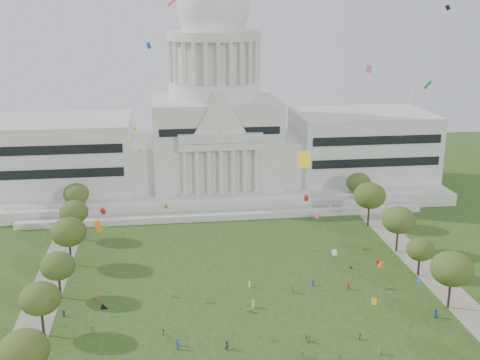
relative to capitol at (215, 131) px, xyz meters
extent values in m
cube|color=beige|center=(0.00, 1.41, -20.30)|extent=(160.00, 60.00, 4.00)
cube|color=beige|center=(0.00, -31.59, -21.30)|extent=(130.00, 3.00, 2.00)
cube|color=beige|center=(0.00, -23.59, -19.80)|extent=(140.00, 3.00, 5.00)
cube|color=silver|center=(-55.00, 0.41, -7.30)|extent=(50.00, 34.00, 22.00)
cube|color=silver|center=(55.00, 0.41, -7.30)|extent=(50.00, 34.00, 22.00)
cube|color=silver|center=(-27.00, -1.59, -10.30)|extent=(12.00, 26.00, 16.00)
cube|color=silver|center=(27.00, -1.59, -10.30)|extent=(12.00, 26.00, 16.00)
cube|color=silver|center=(0.00, 0.41, -4.30)|extent=(44.00, 38.00, 28.00)
cube|color=silver|center=(0.00, -19.59, -1.10)|extent=(28.00, 3.00, 2.40)
cube|color=black|center=(-55.00, -16.79, -5.30)|extent=(46.00, 0.40, 11.00)
cube|color=black|center=(55.00, -16.79, -5.30)|extent=(46.00, 0.40, 11.00)
cylinder|color=silver|center=(0.00, 0.41, 15.10)|extent=(32.00, 32.00, 6.00)
cylinder|color=silver|center=(0.00, 0.41, 25.10)|extent=(28.00, 28.00, 14.00)
cylinder|color=beige|center=(0.00, 0.41, 33.60)|extent=(32.40, 32.40, 3.00)
cylinder|color=silver|center=(0.00, 0.41, 39.10)|extent=(22.00, 22.00, 8.00)
ellipsoid|color=silver|center=(0.00, 0.41, 43.10)|extent=(25.00, 25.00, 26.20)
cube|color=gray|center=(-48.00, -83.59, -22.28)|extent=(8.00, 160.00, 0.04)
cube|color=gray|center=(48.00, -83.59, -22.28)|extent=(8.00, 160.00, 0.04)
ellipsoid|color=#3D4D18|center=(-44.07, -116.55, -13.33)|extent=(8.86, 8.86, 7.25)
cylinder|color=black|center=(-45.04, -96.29, -19.56)|extent=(0.56, 0.56, 5.47)
ellipsoid|color=#3B5019|center=(-45.04, -96.29, -13.77)|extent=(8.42, 8.42, 6.89)
cylinder|color=black|center=(44.17, -96.15, -19.19)|extent=(0.56, 0.56, 6.20)
ellipsoid|color=#394E17|center=(44.17, -96.15, -12.62)|extent=(9.55, 9.55, 7.82)
cylinder|color=black|center=(-44.09, -79.67, -19.66)|extent=(0.56, 0.56, 5.27)
ellipsoid|color=#324D17|center=(-44.09, -79.67, -14.07)|extent=(8.12, 8.12, 6.65)
cylinder|color=black|center=(44.40, -79.10, -20.02)|extent=(0.56, 0.56, 4.56)
ellipsoid|color=#364A15|center=(44.40, -79.10, -15.19)|extent=(7.01, 7.01, 5.74)
cylinder|color=black|center=(-44.08, -61.17, -19.28)|extent=(0.56, 0.56, 6.03)
ellipsoid|color=#364A15|center=(-44.08, -61.17, -12.89)|extent=(9.29, 9.29, 7.60)
cylinder|color=black|center=(44.76, -63.55, -19.31)|extent=(0.56, 0.56, 5.97)
ellipsoid|color=#3B521E|center=(44.76, -63.55, -12.99)|extent=(9.19, 9.19, 7.52)
cylinder|color=black|center=(-45.22, -42.58, -19.59)|extent=(0.56, 0.56, 5.41)
ellipsoid|color=#394C1A|center=(-45.22, -42.58, -13.86)|extent=(8.33, 8.33, 6.81)
cylinder|color=black|center=(43.49, -43.40, -19.11)|extent=(0.56, 0.56, 6.37)
ellipsoid|color=#314815|center=(43.49, -43.40, -12.35)|extent=(9.82, 9.82, 8.03)
cylinder|color=black|center=(-46.87, -24.45, -19.64)|extent=(0.56, 0.56, 5.32)
ellipsoid|color=#3F4F1B|center=(-46.87, -24.45, -14.00)|extent=(8.19, 8.19, 6.70)
cylinder|color=black|center=(45.96, -25.46, -19.56)|extent=(0.56, 0.56, 5.47)
ellipsoid|color=#394E1E|center=(45.96, -25.46, -13.77)|extent=(8.42, 8.42, 6.89)
imported|color=navy|center=(39.35, -100.08, -21.27)|extent=(0.96, 1.16, 2.04)
imported|color=#33723F|center=(20.02, -106.65, -21.53)|extent=(0.81, 0.86, 1.52)
imported|color=#4C4C51|center=(6.62, -111.57, -21.43)|extent=(0.78, 1.21, 1.73)
imported|color=olive|center=(9.29, -106.35, -21.48)|extent=(0.65, 1.02, 1.63)
imported|color=#4C4C51|center=(-7.70, -106.62, -21.36)|extent=(1.30, 1.86, 1.86)
imported|color=olive|center=(-20.29, -99.46, -21.53)|extent=(0.86, 0.72, 1.52)
imported|color=#33723F|center=(13.70, -113.15, -21.49)|extent=(1.13, 1.11, 1.62)
imported|color=olive|center=(8.92, -105.72, -21.58)|extent=(0.72, 0.95, 1.44)
cube|color=#B21E1E|center=(24.42, -84.36, -21.44)|extent=(0.54, 0.47, 1.72)
cube|color=#4C4C51|center=(-27.71, -108.98, -21.57)|extent=(0.33, 0.43, 1.45)
cube|color=olive|center=(-35.23, -82.57, -21.45)|extent=(0.45, 0.53, 1.70)
cube|color=olive|center=(-18.33, -82.64, -21.52)|extent=(0.46, 0.48, 1.56)
cube|color=#26262B|center=(-42.00, -88.98, -21.53)|extent=(0.48, 0.43, 1.54)
cube|color=navy|center=(16.40, -81.45, -21.53)|extent=(0.48, 0.45, 1.54)
cube|color=#4C4C51|center=(10.47, -84.17, -21.40)|extent=(0.42, 0.54, 1.79)
cube|color=olive|center=(21.89, -112.30, -21.43)|extent=(0.48, 0.54, 1.73)
cube|color=#994C8C|center=(-10.39, -86.54, -21.49)|extent=(0.37, 0.48, 1.61)
cube|color=navy|center=(-17.50, -105.36, -21.42)|extent=(0.42, 0.53, 1.75)
cube|color=silver|center=(0.12, -90.38, -21.35)|extent=(0.53, 0.59, 1.88)
cube|color=silver|center=(0.82, -80.11, -21.50)|extent=(0.43, 0.50, 1.60)
cube|color=navy|center=(-17.56, -103.90, -21.57)|extent=(0.39, 0.45, 1.46)
cube|color=olive|center=(-35.00, -96.65, -21.50)|extent=(0.50, 0.45, 1.59)
cube|color=#4C4C51|center=(-34.05, -85.55, -21.37)|extent=(0.38, 0.53, 1.84)
camera|label=1|loc=(-18.95, -211.92, 44.45)|focal=45.00mm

